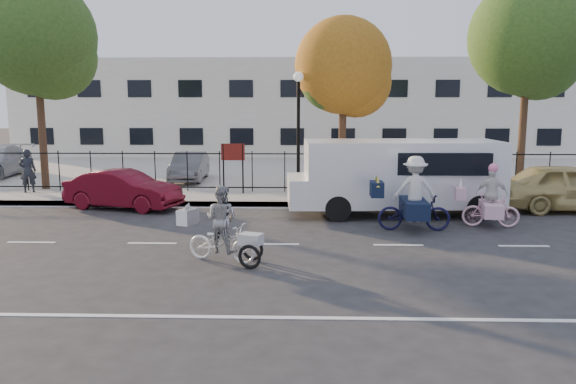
{
  "coord_description": "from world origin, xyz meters",
  "views": [
    {
      "loc": [
        0.72,
        -13.25,
        3.42
      ],
      "look_at": [
        0.3,
        1.2,
        1.1
      ],
      "focal_mm": 35.0,
      "sensor_mm": 36.0,
      "label": 1
    }
  ],
  "objects_px": {
    "lamppost": "(298,111)",
    "gold_sedan": "(569,187)",
    "pedestrian": "(28,171)",
    "unicorn_bike": "(490,204)",
    "lot_car_d": "(369,164)",
    "zebra_trike": "(222,232)",
    "lot_car_c": "(189,167)",
    "bull_bike": "(413,201)",
    "white_van": "(398,174)",
    "red_sedan": "(123,190)"
  },
  "relations": [
    {
      "from": "bull_bike",
      "to": "lot_car_d",
      "type": "bearing_deg",
      "value": 2.98
    },
    {
      "from": "lot_car_d",
      "to": "unicorn_bike",
      "type": "bearing_deg",
      "value": -86.84
    },
    {
      "from": "white_van",
      "to": "zebra_trike",
      "type": "bearing_deg",
      "value": -134.57
    },
    {
      "from": "zebra_trike",
      "to": "lamppost",
      "type": "bearing_deg",
      "value": 9.54
    },
    {
      "from": "unicorn_bike",
      "to": "pedestrian",
      "type": "xyz_separation_m",
      "value": [
        -15.22,
        4.69,
        0.29
      ]
    },
    {
      "from": "pedestrian",
      "to": "lot_car_c",
      "type": "bearing_deg",
      "value": -168.38
    },
    {
      "from": "zebra_trike",
      "to": "red_sedan",
      "type": "height_order",
      "value": "zebra_trike"
    },
    {
      "from": "zebra_trike",
      "to": "white_van",
      "type": "height_order",
      "value": "white_van"
    },
    {
      "from": "bull_bike",
      "to": "pedestrian",
      "type": "relative_size",
      "value": 1.36
    },
    {
      "from": "lamppost",
      "to": "gold_sedan",
      "type": "distance_m",
      "value": 9.19
    },
    {
      "from": "gold_sedan",
      "to": "unicorn_bike",
      "type": "bearing_deg",
      "value": 126.56
    },
    {
      "from": "zebra_trike",
      "to": "lot_car_c",
      "type": "xyz_separation_m",
      "value": [
        -3.06,
        11.54,
        0.1
      ]
    },
    {
      "from": "white_van",
      "to": "lot_car_c",
      "type": "distance_m",
      "value": 9.91
    },
    {
      "from": "gold_sedan",
      "to": "red_sedan",
      "type": "bearing_deg",
      "value": 90.02
    },
    {
      "from": "bull_bike",
      "to": "pedestrian",
      "type": "height_order",
      "value": "bull_bike"
    },
    {
      "from": "white_van",
      "to": "lot_car_d",
      "type": "xyz_separation_m",
      "value": [
        -0.15,
        6.45,
        -0.38
      ]
    },
    {
      "from": "zebra_trike",
      "to": "gold_sedan",
      "type": "xyz_separation_m",
      "value": [
        10.14,
        5.99,
        0.12
      ]
    },
    {
      "from": "gold_sedan",
      "to": "lot_car_d",
      "type": "height_order",
      "value": "lot_car_d"
    },
    {
      "from": "gold_sedan",
      "to": "pedestrian",
      "type": "distance_m",
      "value": 18.6
    },
    {
      "from": "red_sedan",
      "to": "lot_car_d",
      "type": "xyz_separation_m",
      "value": [
        8.55,
        5.75,
        0.24
      ]
    },
    {
      "from": "bull_bike",
      "to": "pedestrian",
      "type": "xyz_separation_m",
      "value": [
        -13.02,
        5.16,
        0.14
      ]
    },
    {
      "from": "gold_sedan",
      "to": "lot_car_c",
      "type": "bearing_deg",
      "value": 67.21
    },
    {
      "from": "bull_bike",
      "to": "lamppost",
      "type": "bearing_deg",
      "value": 32.73
    },
    {
      "from": "lamppost",
      "to": "zebra_trike",
      "type": "height_order",
      "value": "lamppost"
    },
    {
      "from": "lamppost",
      "to": "gold_sedan",
      "type": "height_order",
      "value": "lamppost"
    },
    {
      "from": "bull_bike",
      "to": "lot_car_d",
      "type": "xyz_separation_m",
      "value": [
        -0.22,
        8.62,
        0.07
      ]
    },
    {
      "from": "bull_bike",
      "to": "lot_car_c",
      "type": "bearing_deg",
      "value": 44.12
    },
    {
      "from": "zebra_trike",
      "to": "lot_car_d",
      "type": "height_order",
      "value": "zebra_trike"
    },
    {
      "from": "unicorn_bike",
      "to": "white_van",
      "type": "xyz_separation_m",
      "value": [
        -2.28,
        1.7,
        0.6
      ]
    },
    {
      "from": "lot_car_d",
      "to": "white_van",
      "type": "bearing_deg",
      "value": -102.09
    },
    {
      "from": "zebra_trike",
      "to": "gold_sedan",
      "type": "bearing_deg",
      "value": -39.25
    },
    {
      "from": "zebra_trike",
      "to": "red_sedan",
      "type": "xyz_separation_m",
      "value": [
        -4.08,
        5.99,
        -0.02
      ]
    },
    {
      "from": "unicorn_bike",
      "to": "red_sedan",
      "type": "relative_size",
      "value": 0.47
    },
    {
      "from": "unicorn_bike",
      "to": "bull_bike",
      "type": "distance_m",
      "value": 2.26
    },
    {
      "from": "white_van",
      "to": "red_sedan",
      "type": "bearing_deg",
      "value": 171.93
    },
    {
      "from": "lot_car_c",
      "to": "bull_bike",
      "type": "bearing_deg",
      "value": -49.76
    },
    {
      "from": "white_van",
      "to": "gold_sedan",
      "type": "xyz_separation_m",
      "value": [
        5.52,
        0.7,
        -0.49
      ]
    },
    {
      "from": "white_van",
      "to": "red_sedan",
      "type": "distance_m",
      "value": 8.75
    },
    {
      "from": "zebra_trike",
      "to": "unicorn_bike",
      "type": "relative_size",
      "value": 1.08
    },
    {
      "from": "lamppost",
      "to": "gold_sedan",
      "type": "bearing_deg",
      "value": -15.0
    },
    {
      "from": "lamppost",
      "to": "gold_sedan",
      "type": "relative_size",
      "value": 0.96
    },
    {
      "from": "bull_bike",
      "to": "gold_sedan",
      "type": "xyz_separation_m",
      "value": [
        5.44,
        2.88,
        -0.04
      ]
    },
    {
      "from": "unicorn_bike",
      "to": "lot_car_d",
      "type": "xyz_separation_m",
      "value": [
        -2.42,
        8.15,
        0.21
      ]
    },
    {
      "from": "lot_car_d",
      "to": "gold_sedan",
      "type": "bearing_deg",
      "value": -58.8
    },
    {
      "from": "bull_bike",
      "to": "pedestrian",
      "type": "distance_m",
      "value": 14.0
    },
    {
      "from": "lot_car_d",
      "to": "lamppost",
      "type": "bearing_deg",
      "value": -143.62
    },
    {
      "from": "white_van",
      "to": "lot_car_c",
      "type": "xyz_separation_m",
      "value": [
        -7.68,
        6.25,
        -0.51
      ]
    },
    {
      "from": "pedestrian",
      "to": "lamppost",
      "type": "bearing_deg",
      "value": 159.92
    },
    {
      "from": "unicorn_bike",
      "to": "lot_car_d",
      "type": "height_order",
      "value": "unicorn_bike"
    },
    {
      "from": "bull_bike",
      "to": "gold_sedan",
      "type": "distance_m",
      "value": 6.16
    }
  ]
}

